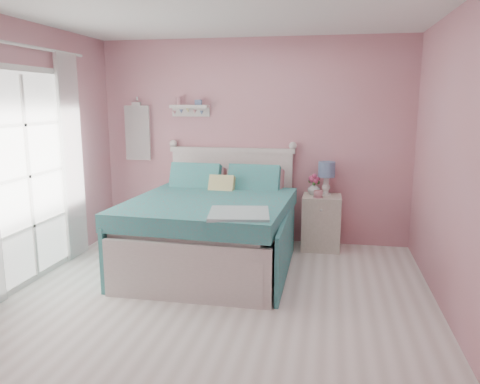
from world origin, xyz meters
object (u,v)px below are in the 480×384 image
(bed, at_px, (213,229))
(teacup, at_px, (318,194))
(nightstand, at_px, (321,222))
(vase, at_px, (314,188))
(table_lamp, at_px, (327,172))

(bed, height_order, teacup, bed)
(nightstand, xyz_separation_m, teacup, (-0.05, -0.12, 0.38))
(vase, xyz_separation_m, teacup, (0.06, -0.17, -0.04))
(nightstand, distance_m, teacup, 0.40)
(teacup, bearing_deg, nightstand, 69.65)
(nightstand, distance_m, table_lamp, 0.63)
(vase, relative_size, teacup, 1.47)
(bed, height_order, table_lamp, bed)
(table_lamp, height_order, vase, table_lamp)
(bed, distance_m, teacup, 1.36)
(table_lamp, xyz_separation_m, vase, (-0.15, -0.02, -0.21))
(bed, distance_m, vase, 1.42)
(table_lamp, distance_m, teacup, 0.33)
(nightstand, height_order, teacup, teacup)
(bed, bearing_deg, nightstand, 37.48)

